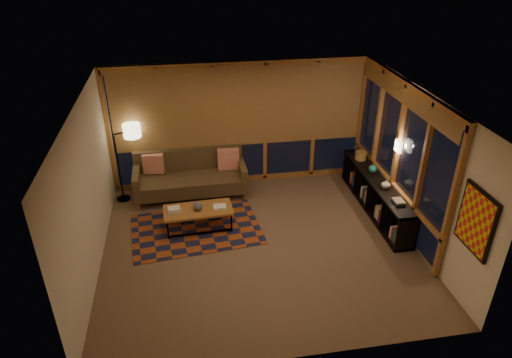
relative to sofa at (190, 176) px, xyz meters
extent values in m
cube|color=brown|center=(1.13, -1.97, -0.47)|extent=(5.50, 5.00, 0.01)
cube|color=beige|center=(1.13, -1.97, 2.23)|extent=(5.50, 5.00, 0.01)
cube|color=beige|center=(1.13, 0.53, 0.88)|extent=(5.50, 0.01, 2.70)
cube|color=beige|center=(1.13, -4.47, 0.88)|extent=(5.50, 0.01, 2.70)
cube|color=beige|center=(-1.62, -1.97, 0.88)|extent=(0.01, 5.00, 2.70)
cube|color=beige|center=(3.88, -1.97, 0.88)|extent=(0.01, 5.00, 2.70)
cube|color=#923E17|center=(0.03, -1.30, -0.46)|extent=(2.52, 1.81, 0.01)
sphere|color=black|center=(0.09, -1.28, 0.04)|extent=(0.21, 0.21, 0.17)
cylinder|color=olive|center=(3.60, -0.28, 0.32)|extent=(0.23, 0.23, 0.17)
sphere|color=#1B7271|center=(3.62, -0.89, 0.31)|extent=(0.18, 0.18, 0.16)
imported|color=#BEAE93|center=(3.62, -1.54, 0.32)|extent=(0.21, 0.21, 0.18)
camera|label=1|loc=(-0.02, -8.49, 4.52)|focal=32.00mm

